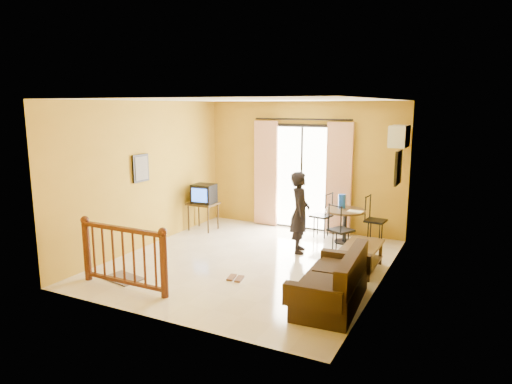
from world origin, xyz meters
The scene contains 19 objects.
ground centered at (0.00, 0.00, 0.00)m, with size 5.00×5.00×0.00m, color beige.
room_shell centered at (0.00, 0.00, 1.70)m, with size 5.00×5.00×5.00m.
balcony_door centered at (0.00, 2.43, 1.19)m, with size 2.25×0.14×2.46m.
tv_table centered at (-1.90, 1.40, 0.53)m, with size 0.61×0.51×0.61m.
television centered at (-1.87, 1.40, 0.82)m, with size 0.49×0.46×0.42m.
picture_left centered at (-2.22, -0.20, 1.55)m, with size 0.05×0.42×0.52m.
dining_table centered at (1.16, 1.87, 0.53)m, with size 0.81×0.81×0.67m.
water_jug centered at (1.05, 1.99, 0.81)m, with size 0.15×0.15×0.28m, color blue.
serving_tray centered at (1.38, 1.77, 0.68)m, with size 0.28×0.18×0.02m, color beige.
dining_chairs centered at (1.20, 1.77, 0.00)m, with size 1.55×1.48×0.95m.
air_conditioner centered at (2.09, 1.95, 2.15)m, with size 0.31×0.60×0.40m.
botanical_print centered at (2.22, 1.30, 1.65)m, with size 0.05×0.50×0.60m.
coffee_table centered at (1.85, 0.44, 0.30)m, with size 0.56×1.01×0.44m.
bowl centered at (1.85, 0.48, 0.47)m, with size 0.18×0.18×0.06m, color #54321D.
sofa centered at (1.85, -1.07, 0.29)m, with size 0.85×1.67×0.78m.
standing_person centered at (0.56, 0.91, 0.76)m, with size 0.55×0.36×1.52m, color black.
stair_balustrade centered at (-1.15, -1.90, 0.56)m, with size 1.63×0.13×1.04m.
doormat centered at (-1.44, -1.64, 0.01)m, with size 0.60×0.40×0.02m, color #5D514A.
sandals centered at (0.16, -0.84, 0.01)m, with size 0.29×0.27×0.03m.
Camera 1 is at (3.54, -6.81, 2.71)m, focal length 32.00 mm.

